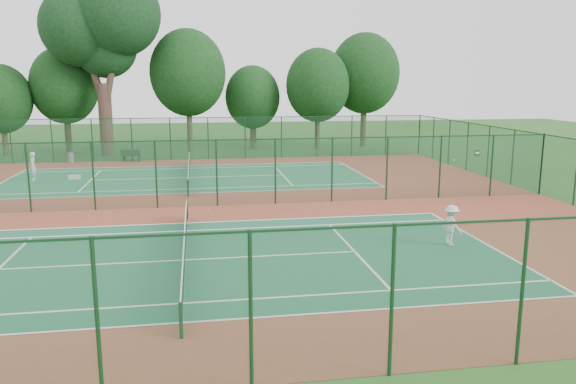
% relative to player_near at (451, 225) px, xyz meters
% --- Properties ---
extents(ground, '(120.00, 120.00, 0.00)m').
position_rel_player_near_xyz_m(ground, '(-10.42, 8.75, -0.83)').
color(ground, '#23551A').
rests_on(ground, ground).
extents(red_pad, '(40.00, 36.00, 0.01)m').
position_rel_player_near_xyz_m(red_pad, '(-10.42, 8.75, -0.82)').
color(red_pad, brown).
rests_on(red_pad, ground).
extents(court_near, '(23.77, 10.97, 0.01)m').
position_rel_player_near_xyz_m(court_near, '(-10.42, -0.25, -0.81)').
color(court_near, '#1D5C3D').
rests_on(court_near, red_pad).
extents(court_far, '(23.77, 10.97, 0.01)m').
position_rel_player_near_xyz_m(court_far, '(-10.42, 17.75, -0.81)').
color(court_far, '#21693F').
rests_on(court_far, red_pad).
extents(fence_north, '(40.00, 0.09, 3.50)m').
position_rel_player_near_xyz_m(fence_north, '(-10.42, 26.75, 0.93)').
color(fence_north, '#164325').
rests_on(fence_north, ground).
extents(fence_south, '(40.00, 0.09, 3.50)m').
position_rel_player_near_xyz_m(fence_south, '(-10.42, -9.25, 0.93)').
color(fence_south, '#1A4E2D').
rests_on(fence_south, ground).
extents(fence_east, '(0.09, 36.00, 3.50)m').
position_rel_player_near_xyz_m(fence_east, '(9.58, 8.75, 0.93)').
color(fence_east, '#1B5234').
rests_on(fence_east, ground).
extents(fence_divider, '(40.00, 0.09, 3.50)m').
position_rel_player_near_xyz_m(fence_divider, '(-10.42, 8.75, 0.93)').
color(fence_divider, '#18482F').
rests_on(fence_divider, ground).
extents(tennis_net_near, '(0.10, 12.90, 0.97)m').
position_rel_player_near_xyz_m(tennis_net_near, '(-10.42, -0.25, -0.28)').
color(tennis_net_near, '#12331A').
rests_on(tennis_net_near, ground).
extents(tennis_net_far, '(0.10, 12.90, 0.97)m').
position_rel_player_near_xyz_m(tennis_net_far, '(-10.42, 17.75, -0.28)').
color(tennis_net_far, '#13351C').
rests_on(tennis_net_far, ground).
extents(player_near, '(0.90, 1.18, 1.62)m').
position_rel_player_near_xyz_m(player_near, '(0.00, 0.00, 0.00)').
color(player_near, silver).
rests_on(player_near, court_near).
extents(player_far, '(0.53, 0.73, 1.86)m').
position_rel_player_near_xyz_m(player_far, '(-20.50, 18.33, 0.12)').
color(player_far, silver).
rests_on(player_far, court_far).
extents(trash_bin, '(0.53, 0.53, 0.82)m').
position_rel_player_near_xyz_m(trash_bin, '(-19.77, 26.35, -0.41)').
color(trash_bin, gray).
rests_on(trash_bin, red_pad).
extents(bench, '(1.68, 0.82, 0.99)m').
position_rel_player_near_xyz_m(bench, '(-15.11, 26.27, -0.31)').
color(bench, '#13371C').
rests_on(bench, red_pad).
extents(kit_bag, '(0.75, 0.31, 0.28)m').
position_rel_player_near_xyz_m(kit_bag, '(-17.95, 18.39, -0.68)').
color(kit_bag, silver).
rests_on(kit_bag, red_pad).
extents(stray_ball_a, '(0.07, 0.07, 0.07)m').
position_rel_player_near_xyz_m(stray_ball_a, '(-9.34, 7.78, -0.79)').
color(stray_ball_a, '#C9E034').
rests_on(stray_ball_a, red_pad).
extents(stray_ball_b, '(0.07, 0.07, 0.07)m').
position_rel_player_near_xyz_m(stray_ball_b, '(-3.04, 8.26, -0.79)').
color(stray_ball_b, '#C7E134').
rests_on(stray_ball_b, red_pad).
extents(stray_ball_c, '(0.07, 0.07, 0.07)m').
position_rel_player_near_xyz_m(stray_ball_c, '(-14.36, 7.77, -0.78)').
color(stray_ball_c, '#CCD531').
rests_on(stray_ball_c, red_pad).
extents(big_tree, '(10.07, 7.37, 15.47)m').
position_rel_player_near_xyz_m(big_tree, '(-17.43, 30.72, 10.12)').
color(big_tree, '#3D2921').
rests_on(big_tree, ground).
extents(evergreen_row, '(39.00, 5.00, 12.00)m').
position_rel_player_near_xyz_m(evergreen_row, '(-9.92, 33.00, -0.83)').
color(evergreen_row, black).
rests_on(evergreen_row, ground).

